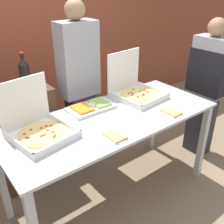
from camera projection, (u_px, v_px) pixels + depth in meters
name	position (u px, v px, depth m)	size (l,w,h in m)	color
ground_plane	(112.00, 193.00, 2.72)	(16.00, 16.00, 0.00)	#847056
brick_wall_behind	(29.00, 31.00, 3.27)	(10.00, 0.06, 2.80)	brown
buffet_table	(112.00, 129.00, 2.36)	(1.97, 0.82, 0.91)	#B7BABF
pizza_box_near_left	(135.00, 89.00, 2.68)	(0.48, 0.50, 0.44)	white
pizza_box_far_right	(38.00, 126.00, 2.02)	(0.49, 0.50, 0.42)	white
paper_plate_front_right	(115.00, 136.00, 2.01)	(0.21, 0.21, 0.03)	white
paper_plate_front_left	(171.00, 112.00, 2.37)	(0.21, 0.21, 0.03)	white
veggie_tray	(91.00, 107.00, 2.44)	(0.43, 0.25, 0.05)	white
sideboard_podium	(25.00, 136.00, 2.73)	(0.60, 0.44, 1.05)	#4C3323
soda_bottle	(24.00, 73.00, 2.45)	(0.10, 0.10, 0.35)	black
person_guest_cap	(79.00, 87.00, 2.78)	(0.40, 0.22, 1.84)	#2D2D38
person_server_vest	(207.00, 83.00, 3.00)	(0.24, 0.42, 1.64)	#2D2D38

